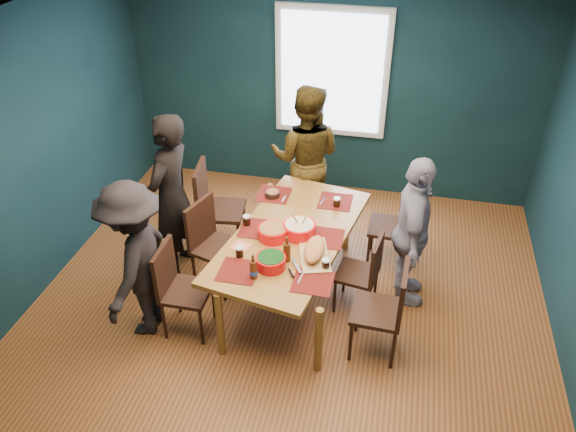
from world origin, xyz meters
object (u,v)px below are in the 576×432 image
chair_right_mid (366,269)px  person_near_left (136,261)px  chair_right_far (399,221)px  person_back (306,158)px  person_right (412,233)px  bowl_salad (273,232)px  person_far_left (172,196)px  bowl_dumpling (299,229)px  chair_left_near (177,283)px  cutting_board (314,251)px  chair_left_far (212,202)px  dining_table (291,239)px  chair_left_mid (210,238)px  bowl_herbs (271,261)px  chair_right_near (388,305)px

chair_right_mid → person_near_left: bearing=-152.3°
chair_right_far → person_back: (-1.10, 0.57, 0.32)m
person_right → bowl_salad: person_right is taller
person_far_left → bowl_dumpling: size_ratio=5.69×
chair_left_near → chair_right_far: bearing=36.3°
chair_right_mid → cutting_board: size_ratio=1.32×
bowl_dumpling → person_far_left: bearing=171.8°
chair_right_mid → chair_left_near: bearing=-150.5°
chair_left_far → dining_table: bearing=-38.3°
chair_left_mid → chair_right_far: (1.82, 0.72, -0.01)m
bowl_dumpling → bowl_herbs: size_ratio=1.16×
chair_right_far → bowl_herbs: bearing=-128.6°
chair_left_far → person_near_left: 1.34m
bowl_herbs → chair_left_far: bearing=130.0°
chair_left_mid → bowl_salad: 0.74m
chair_left_far → chair_left_mid: (0.16, -0.56, -0.05)m
chair_left_near → chair_right_near: (1.88, 0.10, 0.02)m
chair_left_mid → person_right: bearing=23.0°
dining_table → person_near_left: bearing=-138.8°
chair_left_near → bowl_salad: size_ratio=3.26×
chair_left_far → chair_right_mid: chair_left_far is taller
person_right → chair_left_near: bearing=109.5°
dining_table → person_back: bearing=105.7°
chair_left_near → person_back: person_back is taller
person_far_left → person_near_left: bearing=9.3°
bowl_herbs → cutting_board: cutting_board is taller
chair_left_near → person_right: person_right is taller
dining_table → person_far_left: person_far_left is taller
person_far_left → person_back: person_far_left is taller
chair_right_near → bowl_herbs: size_ratio=3.56×
person_right → cutting_board: size_ratio=2.47×
cutting_board → bowl_salad: bearing=139.0°
chair_left_far → person_right: size_ratio=0.66×
chair_right_near → bowl_salad: 1.25m
bowl_salad → chair_left_mid: bearing=170.0°
person_back → chair_right_mid: bearing=121.5°
bowl_salad → bowl_herbs: same height
chair_left_mid → person_back: person_back is taller
chair_right_mid → chair_left_mid: bearing=-173.7°
chair_left_near → bowl_herbs: (0.84, 0.15, 0.28)m
chair_left_far → chair_left_mid: size_ratio=1.09×
person_back → person_near_left: (-1.12, -2.04, -0.08)m
chair_right_near → bowl_herbs: 1.07m
dining_table → person_near_left: 1.44m
dining_table → chair_right_near: size_ratio=2.24×
chair_right_mid → person_right: person_right is taller
chair_right_mid → person_far_left: (-2.00, 0.24, 0.39)m
person_back → bowl_salad: (-0.04, -1.42, -0.04)m
chair_right_far → chair_right_mid: (-0.26, -0.79, -0.05)m
person_near_left → chair_left_far: bearing=167.8°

